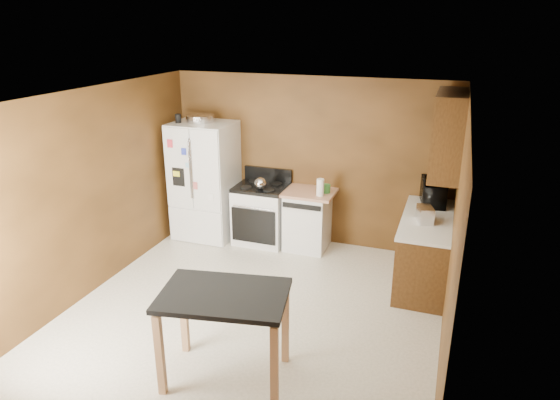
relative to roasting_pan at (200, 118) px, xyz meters
The scene contains 18 objects.
floor 3.12m from the roasting_pan, 50.16° to the right, with size 4.50×4.50×0.00m, color white.
ceiling 2.59m from the roasting_pan, 50.16° to the right, with size 4.50×4.50×0.00m, color white.
wall_back 1.75m from the roasting_pan, 11.46° to the left, with size 4.20×4.20×0.00m, color brown.
wall_front 4.51m from the roasting_pan, 68.96° to the right, with size 4.20×4.20×0.00m, color brown.
wall_left 2.08m from the roasting_pan, 104.40° to the right, with size 4.50×4.50×0.00m, color brown.
wall_right 4.22m from the roasting_pan, 27.44° to the right, with size 4.50×4.50×0.00m, color brown.
roasting_pan is the anchor object (origin of this frame).
pen_cup 0.32m from the roasting_pan, 145.09° to the right, with size 0.09×0.09×0.13m, color black.
kettle 1.34m from the roasting_pan, ahead, with size 0.18×0.18×0.18m, color silver.
paper_towel 2.08m from the roasting_pan, ahead, with size 0.11×0.11×0.24m, color white.
green_canister 2.15m from the roasting_pan, ahead, with size 0.11×0.11×0.12m, color green.
toaster 3.53m from the roasting_pan, 10.71° to the right, with size 0.17×0.27×0.20m, color silver.
microwave 3.51m from the roasting_pan, ahead, with size 0.54×0.37×0.30m, color black.
refrigerator 0.96m from the roasting_pan, 47.21° to the right, with size 0.90×0.80×1.80m.
gas_range 1.69m from the roasting_pan, ahead, with size 0.76×0.68×1.10m.
dishwasher 2.19m from the roasting_pan, ahead, with size 0.78×0.63×0.89m.
right_cabinets 3.60m from the roasting_pan, ahead, with size 0.63×1.58×2.45m.
island 3.67m from the roasting_pan, 59.23° to the right, with size 1.27×0.97×0.91m.
Camera 1 is at (1.99, -4.64, 3.24)m, focal length 32.00 mm.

